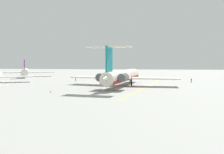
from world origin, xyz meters
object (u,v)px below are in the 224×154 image
Objects in this scene: ground_crew_near_tail at (76,79)px; safety_cone_wingtip at (101,80)px; ground_crew_near_nose at (191,80)px; main_jetliner at (122,76)px; safety_cone_nose at (51,91)px; airliner_mid_right at (25,72)px.

safety_cone_wingtip is at bearing 61.67° from ground_crew_near_tail.
ground_crew_near_nose reaches higher than safety_cone_wingtip.
safety_cone_nose is at bearing 147.84° from main_jetliner.
airliner_mid_right reaches higher than safety_cone_wingtip.
safety_cone_nose is at bearing -59.44° from ground_crew_near_tail.
main_jetliner reaches higher than ground_crew_near_nose.
safety_cone_wingtip is (25.12, 12.12, -3.30)m from main_jetliner.
safety_cone_wingtip is at bearing -7.35° from safety_cone_nose.
ground_crew_near_nose is 59.93m from safety_cone_nose.
airliner_mid_right is 17.63× the size of ground_crew_near_nose.
safety_cone_nose is (-21.15, 18.09, -3.30)m from main_jetliner.
ground_crew_near_tail is (17.60, 22.09, -2.45)m from main_jetliner.
airliner_mid_right is at bearing 60.18° from main_jetliner.
ground_crew_near_tail is at bearing 127.02° from safety_cone_wingtip.
airliner_mid_right is (48.22, 61.29, -0.69)m from main_jetliner.
airliner_mid_right is 56.76× the size of safety_cone_wingtip.
airliner_mid_right is 93.16m from ground_crew_near_nose.
ground_crew_near_nose is (-29.84, -88.23, -1.77)m from airliner_mid_right.
ground_crew_near_tail is at bearing 5.91° from safety_cone_nose.
safety_cone_nose is 1.00× the size of safety_cone_wingtip.
ground_crew_near_nose is at bearing -99.79° from safety_cone_wingtip.
main_jetliner is 28.03m from safety_cone_nose.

